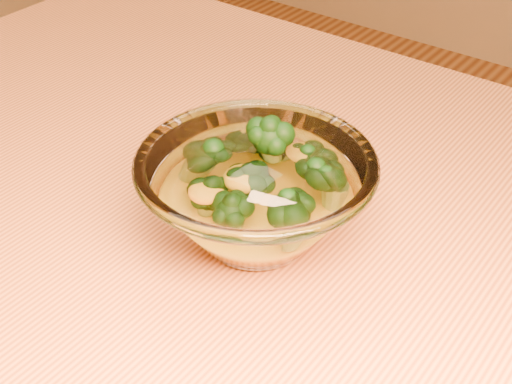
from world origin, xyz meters
TOP-DOWN VIEW (x-y plane):
  - table at (0.00, 0.00)m, footprint 1.20×0.80m
  - glass_bowl at (-0.05, 0.02)m, footprint 0.19×0.19m
  - cheese_sauce at (-0.05, 0.02)m, footprint 0.11×0.11m
  - broccoli_heap at (-0.05, 0.03)m, footprint 0.13×0.12m

SIDE VIEW (x-z plane):
  - table at x=0.00m, z-range 0.28..1.03m
  - cheese_sauce at x=-0.05m, z-range 0.76..0.79m
  - glass_bowl at x=-0.05m, z-range 0.75..0.84m
  - broccoli_heap at x=-0.05m, z-range 0.77..0.84m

